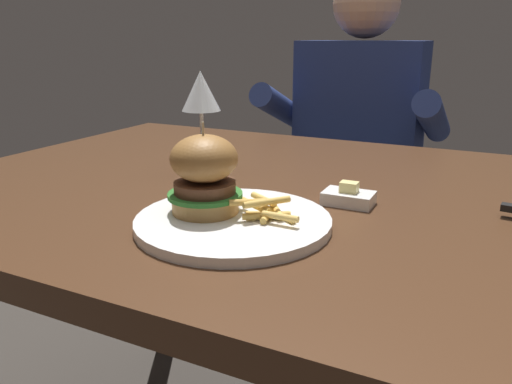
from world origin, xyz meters
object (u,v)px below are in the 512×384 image
at_px(main_plate, 233,222).
at_px(diner_person, 356,179).
at_px(burger_sandwich, 205,174).
at_px(butter_dish, 349,197).
at_px(wine_glass, 201,95).

height_order(main_plate, diner_person, diner_person).
bearing_deg(burger_sandwich, main_plate, -3.11).
relative_size(butter_dish, diner_person, 0.07).
relative_size(wine_glass, diner_person, 0.16).
bearing_deg(wine_glass, butter_dish, -10.92).
bearing_deg(main_plate, butter_dish, 54.74).
distance_m(main_plate, burger_sandwich, 0.08).
xyz_separation_m(wine_glass, butter_dish, (0.30, -0.06, -0.14)).
relative_size(burger_sandwich, diner_person, 0.11).
height_order(burger_sandwich, diner_person, diner_person).
bearing_deg(main_plate, diner_person, 94.41).
xyz_separation_m(main_plate, burger_sandwich, (-0.05, 0.00, 0.06)).
height_order(wine_glass, diner_person, diner_person).
distance_m(main_plate, diner_person, 0.95).
distance_m(burger_sandwich, wine_glass, 0.27).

